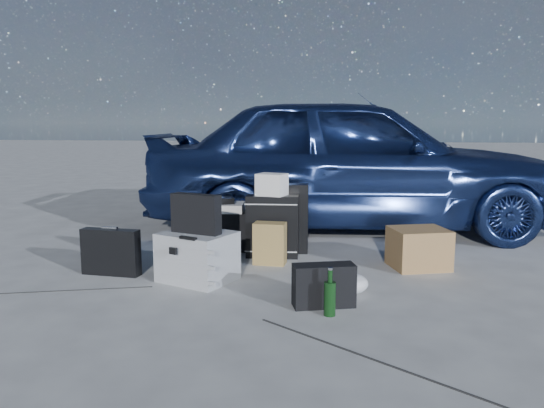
% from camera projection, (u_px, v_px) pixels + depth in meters
% --- Properties ---
extents(ground, '(60.00, 60.00, 0.00)m').
position_uv_depth(ground, '(248.00, 282.00, 3.95)').
color(ground, '#B5B5B0').
rests_on(ground, ground).
extents(car, '(4.53, 2.18, 1.49)m').
position_uv_depth(car, '(351.00, 162.00, 5.79)').
color(car, navy).
rests_on(car, ground).
extents(pelican_case, '(0.62, 0.57, 0.37)m').
position_uv_depth(pelican_case, '(198.00, 257.00, 3.97)').
color(pelican_case, '#AFB1B4').
rests_on(pelican_case, ground).
extents(laptop_bag, '(0.40, 0.21, 0.29)m').
position_uv_depth(laptop_bag, '(196.00, 214.00, 3.90)').
color(laptop_bag, black).
rests_on(laptop_bag, pelican_case).
extents(briefcase, '(0.47, 0.14, 0.36)m').
position_uv_depth(briefcase, '(111.00, 252.00, 4.11)').
color(briefcase, black).
rests_on(briefcase, ground).
extents(suitcase_left, '(0.50, 0.22, 0.63)m').
position_uv_depth(suitcase_left, '(282.00, 218.00, 4.83)').
color(suitcase_left, black).
rests_on(suitcase_left, ground).
extents(suitcase_right, '(0.47, 0.20, 0.55)m').
position_uv_depth(suitcase_right, '(272.00, 226.00, 4.65)').
color(suitcase_right, black).
rests_on(suitcase_right, ground).
extents(white_carton, '(0.28, 0.25, 0.19)m').
position_uv_depth(white_carton, '(272.00, 185.00, 4.61)').
color(white_carton, silver).
rests_on(white_carton, suitcase_right).
extents(duffel_bag, '(0.72, 0.33, 0.36)m').
position_uv_depth(duffel_bag, '(219.00, 229.00, 5.00)').
color(duffel_bag, black).
rests_on(duffel_bag, ground).
extents(flat_box_white, '(0.47, 0.37, 0.08)m').
position_uv_depth(flat_box_white, '(221.00, 207.00, 4.95)').
color(flat_box_white, silver).
rests_on(flat_box_white, duffel_bag).
extents(flat_box_black, '(0.31, 0.27, 0.06)m').
position_uv_depth(flat_box_black, '(219.00, 200.00, 4.92)').
color(flat_box_black, black).
rests_on(flat_box_black, flat_box_white).
extents(kraft_bag, '(0.27, 0.17, 0.35)m').
position_uv_depth(kraft_bag, '(270.00, 243.00, 4.43)').
color(kraft_bag, olive).
rests_on(kraft_bag, ground).
extents(cardboard_box, '(0.53, 0.49, 0.32)m').
position_uv_depth(cardboard_box, '(419.00, 248.00, 4.32)').
color(cardboard_box, olive).
rests_on(cardboard_box, ground).
extents(plastic_bag, '(0.30, 0.27, 0.15)m').
position_uv_depth(plastic_bag, '(349.00, 283.00, 3.67)').
color(plastic_bag, silver).
rests_on(plastic_bag, ground).
extents(messenger_bag, '(0.42, 0.26, 0.28)m').
position_uv_depth(messenger_bag, '(324.00, 285.00, 3.41)').
color(messenger_bag, black).
rests_on(messenger_bag, ground).
extents(green_bottle, '(0.09, 0.09, 0.29)m').
position_uv_depth(green_bottle, '(330.00, 293.00, 3.24)').
color(green_bottle, black).
rests_on(green_bottle, ground).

